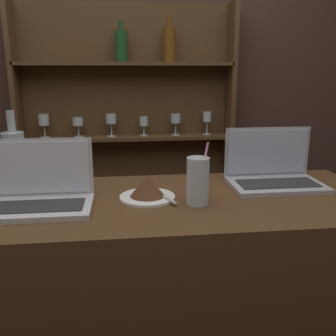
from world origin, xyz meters
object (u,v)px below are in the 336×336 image
(water_glass, at_px, (198,181))
(wine_bottle_clear, at_px, (15,158))
(laptop_near, at_px, (42,193))
(laptop_far, at_px, (273,173))
(cake_plate, at_px, (146,189))

(water_glass, distance_m, wine_bottle_clear, 0.69)
(water_glass, relative_size, wine_bottle_clear, 0.72)
(laptop_near, bearing_deg, water_glass, -3.41)
(laptop_near, bearing_deg, laptop_far, 9.91)
(laptop_near, xyz_separation_m, wine_bottle_clear, (-0.14, 0.24, 0.06))
(cake_plate, bearing_deg, wine_bottle_clear, 157.04)
(cake_plate, relative_size, wine_bottle_clear, 0.67)
(laptop_near, relative_size, water_glass, 1.56)
(laptop_far, relative_size, water_glass, 1.68)
(laptop_near, height_order, cake_plate, laptop_near)
(laptop_near, bearing_deg, wine_bottle_clear, 120.18)
(water_glass, bearing_deg, laptop_near, 176.59)
(laptop_far, bearing_deg, laptop_near, -170.09)
(water_glass, bearing_deg, laptop_far, 28.07)
(cake_plate, relative_size, water_glass, 0.93)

